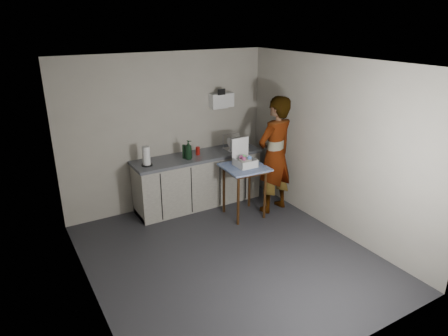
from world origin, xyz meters
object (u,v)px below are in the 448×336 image
dish_rack (235,146)px  bakery_box (245,160)px  kitchen_counter (198,181)px  soap_bottle (188,150)px  paper_towel (146,157)px  soda_can (198,151)px  side_table (244,173)px  standing_man (275,155)px  dark_bottle (184,152)px

dish_rack → bakery_box: bakery_box is taller
kitchen_counter → soap_bottle: bearing=-154.5°
paper_towel → dish_rack: bearing=-0.5°
soda_can → bakery_box: bakery_box is taller
soda_can → paper_towel: size_ratio=0.44×
side_table → dish_rack: dish_rack is taller
kitchen_counter → standing_man: (1.00, -0.83, 0.55)m
side_table → paper_towel: 1.58m
side_table → dark_bottle: 1.06m
kitchen_counter → side_table: kitchen_counter is taller
kitchen_counter → paper_towel: (-0.91, -0.04, 0.63)m
kitchen_counter → dark_bottle: (-0.26, -0.03, 0.60)m
soap_bottle → soda_can: (0.23, 0.12, -0.09)m
kitchen_counter → bakery_box: bearing=-57.7°
soap_bottle → dark_bottle: 0.10m
side_table → bakery_box: bearing=64.4°
standing_man → soda_can: standing_man is taller
standing_man → paper_towel: standing_man is taller
soap_bottle → dish_rack: bearing=2.9°
kitchen_counter → soda_can: soda_can is taller
kitchen_counter → standing_man: 1.41m
soap_bottle → soda_can: bearing=27.6°
kitchen_counter → standing_man: size_ratio=1.14×
soap_bottle → dark_bottle: bearing=118.6°
standing_man → side_table: bearing=-18.3°
soda_can → side_table: bearing=-60.6°
side_table → paper_towel: paper_towel is taller
paper_towel → bakery_box: bearing=-26.8°
standing_man → dish_rack: (-0.29, 0.77, -0.01)m
dish_rack → dark_bottle: bearing=178.3°
dark_bottle → soda_can: bearing=9.6°
soap_bottle → paper_towel: soap_bottle is taller
side_table → standing_man: 0.59m
soda_can → kitchen_counter: bearing=-131.7°
paper_towel → side_table: bearing=-27.7°
dark_bottle → dish_rack: 0.97m
soda_can → paper_towel: (-0.93, -0.06, 0.08)m
side_table → paper_towel: (-1.37, 0.72, 0.30)m
soda_can → dish_rack: bearing=-6.2°
side_table → soda_can: bearing=122.9°
dark_bottle → kitchen_counter: bearing=6.2°
kitchen_counter → dark_bottle: dark_bottle is taller
kitchen_counter → paper_towel: bearing=-177.4°
side_table → soap_bottle: 0.99m
standing_man → dark_bottle: 1.49m
standing_man → soap_bottle: 1.42m
paper_towel → bakery_box: size_ratio=0.72×
paper_towel → dish_rack: paper_towel is taller
side_table → soap_bottle: soap_bottle is taller
kitchen_counter → bakery_box: 1.02m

